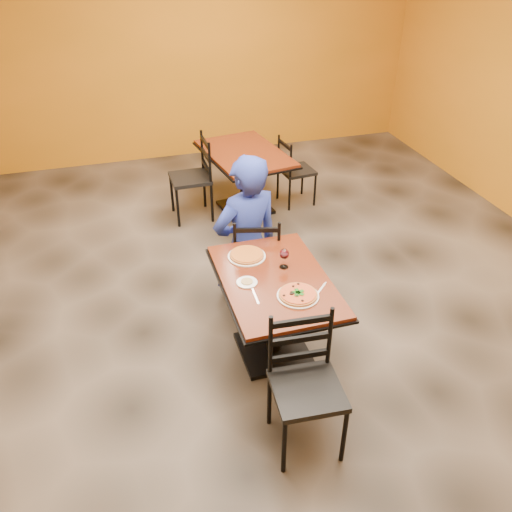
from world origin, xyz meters
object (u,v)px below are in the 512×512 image
object	(u,v)px
table_second	(245,167)
pizza_main	(298,294)
wine_glass	(284,258)
plate_far	(247,256)
chair_main_near	(307,391)
pizza_far	(247,255)
plate_main	(298,296)
diner	(247,227)
chair_main_far	(256,257)
table_main	(275,299)
chair_second_left	(190,179)
chair_second_right	(297,171)
side_plate	(247,282)

from	to	relation	value
table_second	pizza_main	xyz separation A→B (m)	(-0.37, -2.79, 0.21)
wine_glass	plate_far	bearing A→B (deg)	136.78
pizza_main	chair_main_near	bearing A→B (deg)	-104.20
wine_glass	pizza_far	bearing A→B (deg)	136.78
plate_main	pizza_far	xyz separation A→B (m)	(-0.21, 0.62, 0.02)
plate_main	diner	bearing A→B (deg)	92.82
chair_main_far	diner	world-z (taller)	diner
table_second	chair_main_far	world-z (taller)	chair_main_far
pizza_main	table_second	bearing A→B (deg)	82.41
chair_main_far	plate_main	world-z (taller)	chair_main_far
chair_main_far	pizza_main	world-z (taller)	chair_main_far
table_main	chair_main_far	xyz separation A→B (m)	(0.08, 0.76, -0.10)
table_main	plate_main	size ratio (longest dim) A/B	3.97
chair_second_left	wine_glass	distance (m)	2.45
chair_main_near	diner	distance (m)	1.85
chair_second_left	pizza_main	world-z (taller)	chair_second_left
chair_main_far	plate_far	xyz separation A→B (m)	(-0.20, -0.40, 0.29)
table_main	chair_main_near	size ratio (longest dim) A/B	1.24
table_second	wine_glass	xyz separation A→B (m)	(-0.35, -2.40, 0.28)
pizza_main	pizza_far	world-z (taller)	same
plate_far	pizza_far	xyz separation A→B (m)	(0.00, 0.00, 0.02)
table_second	chair_second_right	size ratio (longest dim) A/B	1.61
table_main	diner	bearing A→B (deg)	88.02
table_second	side_plate	distance (m)	2.62
pizza_far	wine_glass	world-z (taller)	wine_glass
chair_main_near	wine_glass	world-z (taller)	chair_main_near
table_main	chair_second_left	bearing A→B (deg)	94.55
chair_main_far	pizza_main	bearing A→B (deg)	105.65
side_plate	chair_main_near	bearing A→B (deg)	-81.06
pizza_main	chair_second_right	bearing A→B (deg)	69.65
diner	plate_far	size ratio (longest dim) A/B	4.49
wine_glass	chair_main_far	bearing A→B (deg)	93.64
side_plate	wine_glass	bearing A→B (deg)	20.01
chair_second_right	chair_main_near	bearing A→B (deg)	155.05
plate_main	wine_glass	world-z (taller)	wine_glass
plate_main	pizza_far	world-z (taller)	pizza_far
chair_main_near	wine_glass	xyz separation A→B (m)	(0.19, 1.05, 0.35)
chair_main_far	side_plate	distance (m)	0.86
chair_main_near	diner	world-z (taller)	diner
plate_main	table_second	bearing A→B (deg)	82.41
chair_second_right	plate_far	size ratio (longest dim) A/B	2.74
chair_main_far	pizza_main	size ratio (longest dim) A/B	3.25
diner	plate_main	size ratio (longest dim) A/B	4.49
table_main	chair_second_left	xyz separation A→B (m)	(-0.20, 2.53, -0.06)
chair_second_left	pizza_main	distance (m)	2.82
chair_second_left	plate_far	world-z (taller)	chair_second_left
chair_second_left	wine_glass	world-z (taller)	chair_second_left
pizza_far	side_plate	world-z (taller)	pizza_far
chair_second_right	diner	world-z (taller)	diner
diner	pizza_far	world-z (taller)	diner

